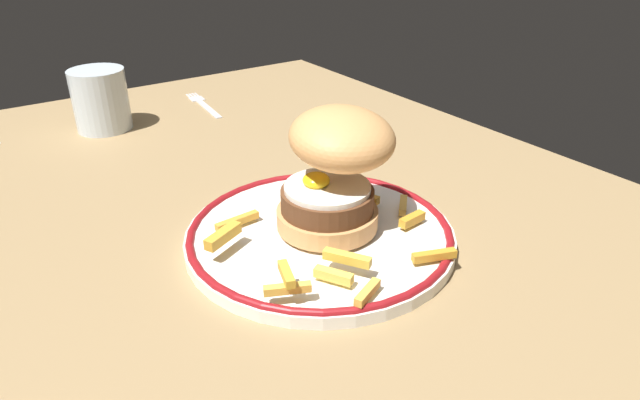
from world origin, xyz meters
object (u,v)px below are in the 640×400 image
object	(u,v)px
water_glass	(101,103)
fork	(203,104)
dinner_plate	(320,234)
burger	(336,168)

from	to	relation	value
water_glass	fork	distance (cm)	16.96
water_glass	fork	bearing A→B (deg)	97.05
dinner_plate	burger	xyz separation A→B (cm)	(-0.14, 1.89, 6.57)
dinner_plate	water_glass	distance (cm)	44.60
dinner_plate	fork	distance (cm)	46.56
burger	fork	world-z (taller)	burger
dinner_plate	fork	xyz separation A→B (cm)	(-45.79, 8.37, -0.66)
water_glass	fork	size ratio (longest dim) A/B	0.61
burger	water_glass	distance (cm)	44.88
dinner_plate	water_glass	bearing A→B (deg)	-169.57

